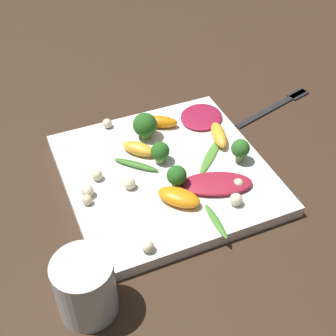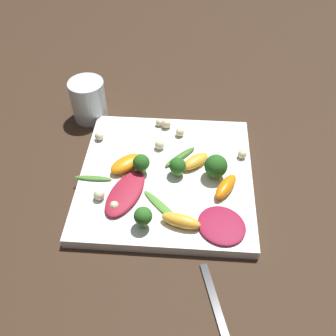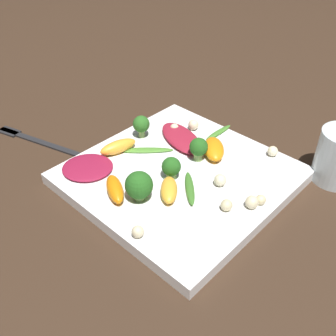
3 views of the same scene
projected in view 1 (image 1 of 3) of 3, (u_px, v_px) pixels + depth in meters
The scene contains 25 objects.
ground_plane at pixel (165, 178), 0.74m from camera, with size 2.40×2.40×0.00m, color #382619.
plate at pixel (165, 174), 0.73m from camera, with size 0.30×0.30×0.02m.
drinking_glass at pixel (85, 287), 0.54m from camera, with size 0.07×0.07×0.09m.
fork at pixel (280, 103), 0.88m from camera, with size 0.07×0.18×0.01m.
radicchio_leaf_0 at pixel (216, 184), 0.69m from camera, with size 0.08×0.12×0.01m.
radicchio_leaf_1 at pixel (201, 117), 0.82m from camera, with size 0.11×0.11×0.01m.
orange_segment_0 at pixel (179, 197), 0.66m from camera, with size 0.07×0.07×0.02m.
orange_segment_1 at pixel (159, 122), 0.80m from camera, with size 0.05×0.06×0.02m.
orange_segment_2 at pixel (139, 149), 0.74m from camera, with size 0.06×0.06×0.02m.
orange_segment_3 at pixel (219, 135), 0.77m from camera, with size 0.07×0.04×0.02m.
broccoli_floret_0 at pixel (145, 125), 0.76m from camera, with size 0.04×0.04×0.05m.
broccoli_floret_1 at pixel (174, 177), 0.68m from camera, with size 0.03×0.03×0.04m.
broccoli_floret_2 at pixel (240, 149), 0.72m from camera, with size 0.03×0.03×0.04m.
broccoli_floret_3 at pixel (158, 152), 0.72m from camera, with size 0.03×0.03×0.04m.
arugula_sprig_0 at pixel (136, 165), 0.72m from camera, with size 0.06×0.06×0.01m.
arugula_sprig_1 at pixel (216, 221), 0.64m from camera, with size 0.07×0.01×0.01m.
arugula_sprig_2 at pixel (211, 155), 0.74m from camera, with size 0.08×0.08×0.00m.
macadamia_nut_0 at pixel (238, 183), 0.69m from camera, with size 0.02×0.02×0.02m.
macadamia_nut_1 at pixel (236, 199), 0.66m from camera, with size 0.02×0.02×0.02m.
macadamia_nut_2 at pixel (97, 175), 0.70m from camera, with size 0.02×0.02×0.02m.
macadamia_nut_3 at pixel (87, 191), 0.68m from camera, with size 0.02×0.02×0.02m.
macadamia_nut_4 at pixel (87, 200), 0.67m from camera, with size 0.01×0.01×0.01m.
macadamia_nut_5 at pixel (107, 123), 0.80m from camera, with size 0.02×0.02×0.02m.
macadamia_nut_6 at pixel (129, 183), 0.69m from camera, with size 0.02×0.02×0.02m.
macadamia_nut_7 at pixel (148, 246), 0.60m from camera, with size 0.02×0.02×0.02m.
Camera 1 is at (-0.49, 0.20, 0.51)m, focal length 50.00 mm.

